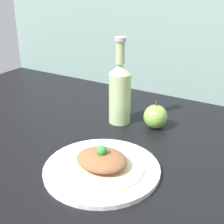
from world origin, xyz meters
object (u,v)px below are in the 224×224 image
plate (102,168)px  cider_bottle (120,91)px  plated_food (102,161)px  apple (154,116)px

plate → cider_bottle: (-10.44, 27.28, 10.06)cm
plated_food → cider_bottle: cider_bottle is taller
plate → cider_bottle: cider_bottle is taller
cider_bottle → plated_food: bearing=-69.1°
cider_bottle → apple: (11.52, 2.01, -7.02)cm
plated_food → apple: apple is taller
apple → plate: bearing=-92.1°
plated_food → cider_bottle: (-10.44, 27.28, 7.93)cm
plate → cider_bottle: bearing=110.9°
plate → plated_food: plated_food is taller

